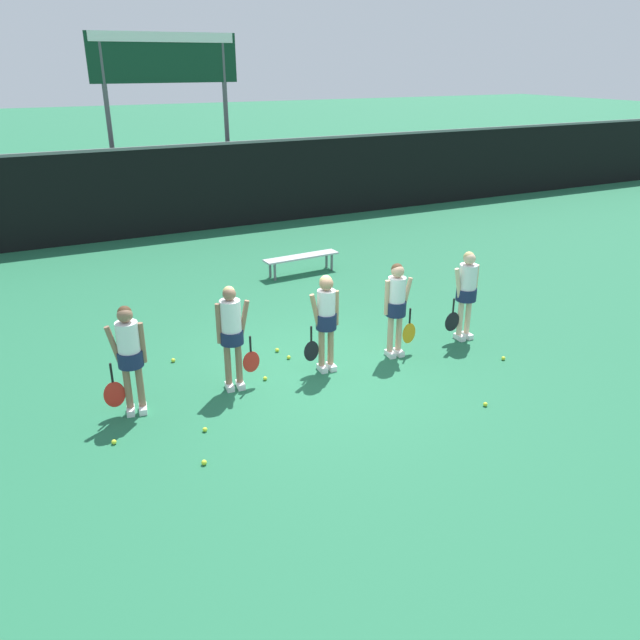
% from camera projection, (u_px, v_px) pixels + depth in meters
% --- Properties ---
extents(ground_plane, '(140.00, 140.00, 0.00)m').
position_uv_depth(ground_plane, '(318.00, 369.00, 10.27)').
color(ground_plane, '#216642').
extents(fence_windscreen, '(60.00, 0.08, 2.53)m').
position_uv_depth(fence_windscreen, '(167.00, 190.00, 17.83)').
color(fence_windscreen, black).
rests_on(fence_windscreen, ground_plane).
extents(scoreboard, '(4.25, 0.15, 5.46)m').
position_uv_depth(scoreboard, '(166.00, 75.00, 17.95)').
color(scoreboard, '#515156').
rests_on(scoreboard, ground_plane).
extents(bench_courtside, '(1.88, 0.46, 0.44)m').
position_uv_depth(bench_courtside, '(301.00, 258.00, 14.73)').
color(bench_courtside, '#B2B2B7').
rests_on(bench_courtside, ground_plane).
extents(player_0, '(0.64, 0.36, 1.63)m').
position_uv_depth(player_0, '(129.00, 352.00, 8.65)').
color(player_0, '#8C664C').
rests_on(player_0, ground_plane).
extents(player_1, '(0.63, 0.36, 1.66)m').
position_uv_depth(player_1, '(232.00, 330.00, 9.32)').
color(player_1, '#8C664C').
rests_on(player_1, ground_plane).
extents(player_2, '(0.61, 0.34, 1.62)m').
position_uv_depth(player_2, '(326.00, 315.00, 9.90)').
color(player_2, tan).
rests_on(player_2, ground_plane).
extents(player_3, '(0.62, 0.34, 1.64)m').
position_uv_depth(player_3, '(397.00, 303.00, 10.40)').
color(player_3, tan).
rests_on(player_3, ground_plane).
extents(player_4, '(0.66, 0.37, 1.63)m').
position_uv_depth(player_4, '(466.00, 289.00, 11.05)').
color(player_4, beige).
rests_on(player_4, ground_plane).
extents(tennis_ball_0, '(0.07, 0.07, 0.07)m').
position_uv_depth(tennis_ball_0, '(503.00, 358.00, 10.56)').
color(tennis_ball_0, '#CCE033').
rests_on(tennis_ball_0, ground_plane).
extents(tennis_ball_1, '(0.07, 0.07, 0.07)m').
position_uv_depth(tennis_ball_1, '(277.00, 350.00, 10.86)').
color(tennis_ball_1, '#CCE033').
rests_on(tennis_ball_1, ground_plane).
extents(tennis_ball_2, '(0.07, 0.07, 0.07)m').
position_uv_depth(tennis_ball_2, '(173.00, 360.00, 10.49)').
color(tennis_ball_2, '#CCE033').
rests_on(tennis_ball_2, ground_plane).
extents(tennis_ball_3, '(0.06, 0.06, 0.06)m').
position_uv_depth(tennis_ball_3, '(485.00, 404.00, 9.15)').
color(tennis_ball_3, '#CCE033').
rests_on(tennis_ball_3, ground_plane).
extents(tennis_ball_4, '(0.07, 0.07, 0.07)m').
position_uv_depth(tennis_ball_4, '(265.00, 378.00, 9.89)').
color(tennis_ball_4, '#CCE033').
rests_on(tennis_ball_4, ground_plane).
extents(tennis_ball_5, '(0.07, 0.07, 0.07)m').
position_uv_depth(tennis_ball_5, '(114.00, 442.00, 8.24)').
color(tennis_ball_5, '#CCE033').
rests_on(tennis_ball_5, ground_plane).
extents(tennis_ball_6, '(0.06, 0.06, 0.06)m').
position_uv_depth(tennis_ball_6, '(289.00, 357.00, 10.60)').
color(tennis_ball_6, '#CCE033').
rests_on(tennis_ball_6, ground_plane).
extents(tennis_ball_7, '(0.07, 0.07, 0.07)m').
position_uv_depth(tennis_ball_7, '(204.00, 462.00, 7.82)').
color(tennis_ball_7, '#CCE033').
rests_on(tennis_ball_7, ground_plane).
extents(tennis_ball_8, '(0.07, 0.07, 0.07)m').
position_uv_depth(tennis_ball_8, '(205.00, 429.00, 8.52)').
color(tennis_ball_8, '#CCE033').
rests_on(tennis_ball_8, ground_plane).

